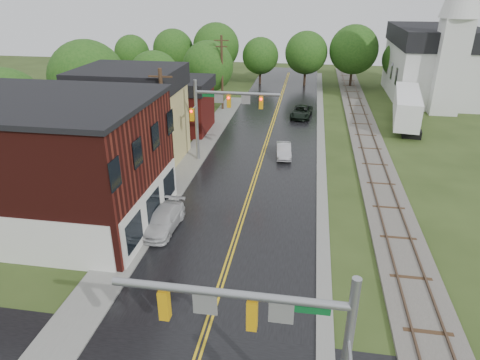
% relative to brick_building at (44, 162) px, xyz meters
% --- Properties ---
extents(main_road, '(10.00, 90.00, 0.02)m').
position_rel_brick_building_xyz_m(main_road, '(12.48, 15.00, -4.15)').
color(main_road, black).
rests_on(main_road, ground).
extents(curb_right, '(0.80, 70.00, 0.12)m').
position_rel_brick_building_xyz_m(curb_right, '(17.88, 20.00, -4.15)').
color(curb_right, gray).
rests_on(curb_right, ground).
extents(sidewalk_left, '(2.40, 50.00, 0.12)m').
position_rel_brick_building_xyz_m(sidewalk_left, '(6.28, 10.00, -4.15)').
color(sidewalk_left, gray).
rests_on(sidewalk_left, ground).
extents(brick_building, '(14.30, 10.30, 8.30)m').
position_rel_brick_building_xyz_m(brick_building, '(0.00, 0.00, 0.00)').
color(brick_building, '#40120D').
rests_on(brick_building, ground).
extents(yellow_house, '(8.00, 7.00, 6.40)m').
position_rel_brick_building_xyz_m(yellow_house, '(1.48, 11.00, -0.95)').
color(yellow_house, tan).
rests_on(yellow_house, ground).
extents(darkred_building, '(7.00, 6.00, 4.40)m').
position_rel_brick_building_xyz_m(darkred_building, '(2.48, 20.00, -1.95)').
color(darkred_building, '#3F0F0C').
rests_on(darkred_building, ground).
extents(church, '(10.40, 18.40, 20.00)m').
position_rel_brick_building_xyz_m(church, '(32.48, 38.74, 1.68)').
color(church, silver).
rests_on(church, ground).
extents(railroad, '(3.20, 80.00, 0.30)m').
position_rel_brick_building_xyz_m(railroad, '(22.48, 20.00, -4.05)').
color(railroad, '#59544C').
rests_on(railroad, ground).
extents(traffic_signal_near, '(7.34, 0.30, 7.20)m').
position_rel_brick_building_xyz_m(traffic_signal_near, '(15.96, -13.00, 0.82)').
color(traffic_signal_near, gray).
rests_on(traffic_signal_near, ground).
extents(traffic_signal_far, '(7.34, 0.43, 7.20)m').
position_rel_brick_building_xyz_m(traffic_signal_far, '(9.01, 12.00, 0.82)').
color(traffic_signal_far, gray).
rests_on(traffic_signal_far, ground).
extents(utility_pole_b, '(1.80, 0.28, 9.00)m').
position_rel_brick_building_xyz_m(utility_pole_b, '(5.68, 7.00, 0.57)').
color(utility_pole_b, '#382616').
rests_on(utility_pole_b, ground).
extents(utility_pole_c, '(1.80, 0.28, 9.00)m').
position_rel_brick_building_xyz_m(utility_pole_c, '(5.68, 29.00, 0.57)').
color(utility_pole_c, '#382616').
rests_on(utility_pole_c, ground).
extents(tree_left_a, '(6.80, 6.80, 8.67)m').
position_rel_brick_building_xyz_m(tree_left_a, '(-7.36, 6.90, 0.96)').
color(tree_left_a, black).
rests_on(tree_left_a, ground).
extents(tree_left_b, '(7.60, 7.60, 9.69)m').
position_rel_brick_building_xyz_m(tree_left_b, '(-5.36, 16.90, 1.57)').
color(tree_left_b, black).
rests_on(tree_left_b, ground).
extents(tree_left_c, '(6.00, 6.00, 7.65)m').
position_rel_brick_building_xyz_m(tree_left_c, '(-1.36, 24.90, 0.36)').
color(tree_left_c, black).
rests_on(tree_left_c, ground).
extents(tree_left_e, '(6.40, 6.40, 8.16)m').
position_rel_brick_building_xyz_m(tree_left_e, '(3.64, 30.90, 0.66)').
color(tree_left_e, black).
rests_on(tree_left_e, ground).
extents(suv_dark, '(2.71, 5.01, 1.34)m').
position_rel_brick_building_xyz_m(suv_dark, '(15.62, 27.14, -3.48)').
color(suv_dark, black).
rests_on(suv_dark, ground).
extents(sedan_silver, '(1.67, 3.82, 1.22)m').
position_rel_brick_building_xyz_m(sedan_silver, '(14.44, 14.00, -3.54)').
color(sedan_silver, '#AEAEB3').
rests_on(sedan_silver, ground).
extents(pickup_white, '(2.05, 4.64, 1.33)m').
position_rel_brick_building_xyz_m(pickup_white, '(7.68, -0.07, -3.49)').
color(pickup_white, silver).
rests_on(pickup_white, ground).
extents(semi_trailer, '(4.21, 11.81, 3.69)m').
position_rel_brick_building_xyz_m(semi_trailer, '(27.13, 25.79, -1.95)').
color(semi_trailer, black).
rests_on(semi_trailer, ground).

